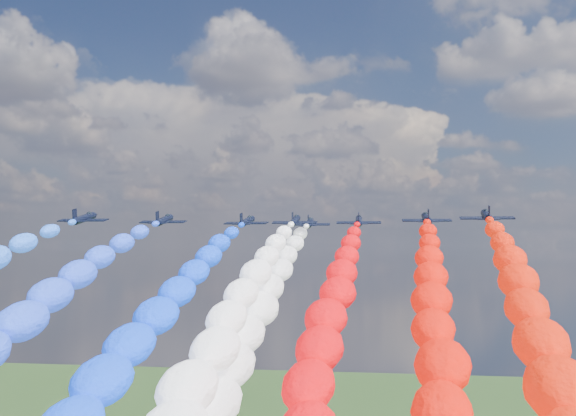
# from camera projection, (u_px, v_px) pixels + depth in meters

# --- Properties ---
(jet_0) EXTENTS (8.48, 11.50, 4.29)m
(jet_0) POSITION_uv_depth(u_px,v_px,m) (84.00, 218.00, 129.45)
(jet_0) COLOR black
(jet_1) EXTENTS (8.50, 11.51, 4.29)m
(jet_1) POSITION_uv_depth(u_px,v_px,m) (164.00, 220.00, 138.61)
(jet_1) COLOR black
(jet_2) EXTENTS (8.85, 11.76, 4.29)m
(jet_2) POSITION_uv_depth(u_px,v_px,m) (247.00, 221.00, 145.95)
(jet_2) COLOR black
(trail_2) EXTENTS (6.96, 108.18, 39.81)m
(trail_2) POSITION_uv_depth(u_px,v_px,m) (146.00, 352.00, 90.66)
(trail_2) COLOR #0C38E2
(jet_3) EXTENTS (8.72, 11.67, 4.29)m
(jet_3) POSITION_uv_depth(u_px,v_px,m) (295.00, 221.00, 141.94)
(jet_3) COLOR black
(trail_3) EXTENTS (6.96, 108.18, 39.81)m
(trail_3) POSITION_uv_depth(u_px,v_px,m) (220.00, 356.00, 86.65)
(trail_3) COLOR white
(jet_4) EXTENTS (9.02, 11.88, 4.29)m
(jet_4) POSITION_uv_depth(u_px,v_px,m) (310.00, 223.00, 155.40)
(jet_4) COLOR black
(trail_4) EXTENTS (6.96, 108.18, 39.81)m
(trail_4) POSITION_uv_depth(u_px,v_px,m) (253.00, 342.00, 100.12)
(trail_4) COLOR silver
(jet_5) EXTENTS (9.00, 11.87, 4.29)m
(jet_5) POSITION_uv_depth(u_px,v_px,m) (359.00, 221.00, 143.01)
(jet_5) COLOR black
(trail_5) EXTENTS (6.96, 108.18, 39.81)m
(trail_5) POSITION_uv_depth(u_px,v_px,m) (325.00, 355.00, 87.73)
(trail_5) COLOR red
(jet_6) EXTENTS (8.96, 11.84, 4.29)m
(jet_6) POSITION_uv_depth(u_px,v_px,m) (427.00, 218.00, 130.31)
(jet_6) COLOR black
(trail_6) EXTENTS (6.96, 108.18, 39.81)m
(trail_6) POSITION_uv_depth(u_px,v_px,m) (437.00, 374.00, 75.03)
(trail_6) COLOR red
(jet_7) EXTENTS (8.28, 11.35, 4.29)m
(jet_7) POSITION_uv_depth(u_px,v_px,m) (487.00, 216.00, 119.13)
(jet_7) COLOR black
(trail_7) EXTENTS (6.96, 108.18, 39.81)m
(trail_7) POSITION_uv_depth(u_px,v_px,m) (551.00, 396.00, 63.85)
(trail_7) COLOR red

